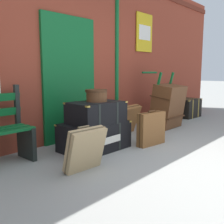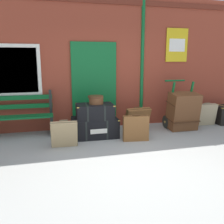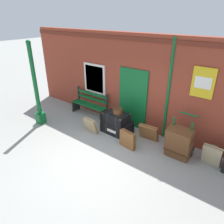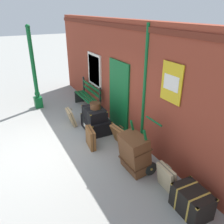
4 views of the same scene
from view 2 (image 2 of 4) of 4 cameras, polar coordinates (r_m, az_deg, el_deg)
ground_plane at (r=4.18m, az=6.32°, el=-12.00°), size 60.00×60.00×0.00m
brick_facade at (r=6.30m, az=-2.04°, el=11.15°), size 10.40×0.35×3.20m
platform_bench at (r=5.89m, az=-21.19°, el=-1.05°), size 1.60×0.43×1.01m
steamer_trunk_base at (r=5.56m, az=-4.01°, el=-3.50°), size 1.03×0.69×0.43m
steamer_trunk_middle at (r=5.43m, az=-3.98°, el=0.15°), size 0.84×0.59×0.33m
round_hatbox at (r=5.41m, az=-3.70°, el=2.96°), size 0.33×0.33×0.18m
porters_trolley at (r=6.43m, az=15.12°, el=-1.19°), size 0.71×0.66×1.19m
large_brown_trunk at (r=6.24m, az=16.02°, el=0.19°), size 0.70×0.55×0.93m
suitcase_oxblood at (r=6.04m, az=5.83°, el=-1.57°), size 0.64×0.37×0.57m
suitcase_slate at (r=5.26m, az=5.50°, el=-3.76°), size 0.55×0.22×0.58m
suitcase_cream at (r=6.92m, az=20.93°, el=-0.50°), size 0.50×0.26×0.59m
suitcase_charcoal at (r=4.93m, az=-10.93°, el=-5.03°), size 0.52×0.29×0.55m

